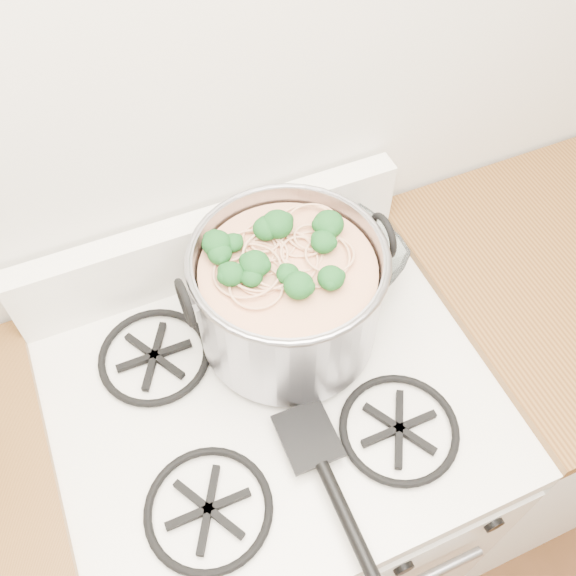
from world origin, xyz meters
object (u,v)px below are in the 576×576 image
(spatula, at_px, (308,434))
(glass_bowl, at_px, (320,268))
(stock_pot, at_px, (288,295))
(gas_range, at_px, (277,485))

(spatula, xyz_separation_m, glass_bowl, (0.16, 0.30, 0.00))
(stock_pot, distance_m, spatula, 0.23)
(stock_pot, xyz_separation_m, glass_bowl, (0.11, 0.10, -0.09))
(gas_range, height_order, glass_bowl, glass_bowl)
(gas_range, distance_m, stock_pot, 0.61)
(gas_range, xyz_separation_m, glass_bowl, (0.18, 0.20, 0.50))
(gas_range, distance_m, glass_bowl, 0.57)
(stock_pot, xyz_separation_m, spatula, (-0.05, -0.21, -0.09))
(gas_range, relative_size, glass_bowl, 7.97)
(glass_bowl, bearing_deg, gas_range, -132.45)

